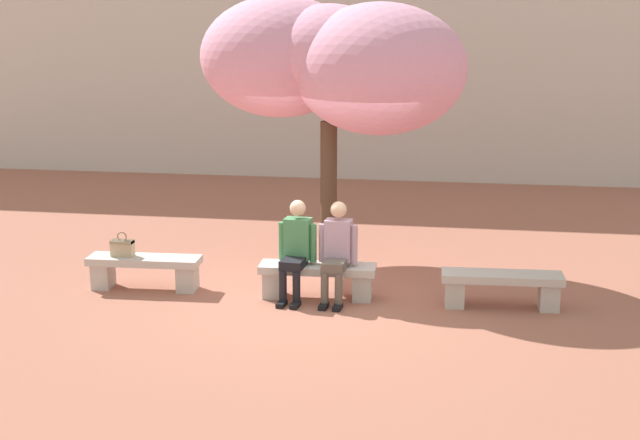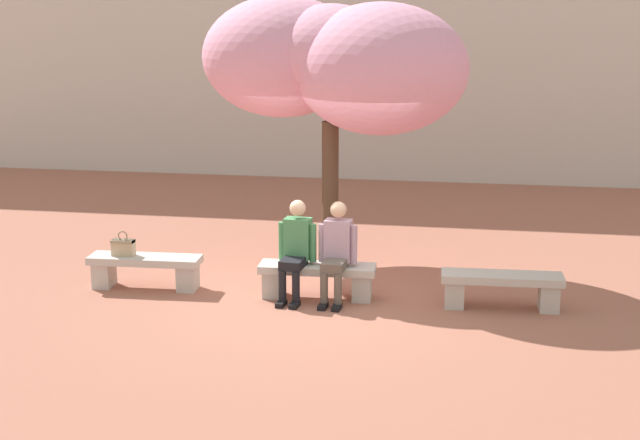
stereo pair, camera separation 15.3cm
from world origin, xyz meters
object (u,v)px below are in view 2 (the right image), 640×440
stone_bench_center (502,286)px  person_seated_right (337,248)px  stone_bench_near_west (317,276)px  stone_bench_west_end (145,267)px  person_seated_left (296,246)px  cherry_tree_main (334,62)px  handbag (123,246)px

stone_bench_center → person_seated_right: bearing=-178.5°
stone_bench_near_west → stone_bench_center: bearing=0.0°
stone_bench_west_end → person_seated_left: 2.13m
stone_bench_near_west → cherry_tree_main: bearing=93.1°
stone_bench_near_west → person_seated_right: person_seated_right is taller
stone_bench_center → cherry_tree_main: 4.09m
stone_bench_near_west → stone_bench_center: 2.36m
stone_bench_west_end → stone_bench_near_west: bearing=0.0°
stone_bench_near_west → handbag: size_ratio=4.51×
stone_bench_center → person_seated_left: size_ratio=1.19×
stone_bench_near_west → person_seated_left: bearing=-168.9°
person_seated_right → person_seated_left: bearing=180.0°
person_seated_right → stone_bench_center: bearing=1.5°
stone_bench_near_west → handbag: 2.67m
stone_bench_west_end → person_seated_right: (2.62, -0.05, 0.40)m
stone_bench_west_end → person_seated_left: person_seated_left is taller
stone_bench_west_end → cherry_tree_main: cherry_tree_main is taller
stone_bench_center → handbag: size_ratio=4.51×
stone_bench_near_west → person_seated_left: person_seated_left is taller
stone_bench_near_west → handbag: handbag is taller
stone_bench_west_end → person_seated_right: size_ratio=1.19×
person_seated_left → cherry_tree_main: (0.17, 1.96, 2.24)m
handbag → person_seated_left: bearing=-0.9°
person_seated_left → person_seated_right: same height
stone_bench_center → handbag: handbag is taller
stone_bench_near_west → cherry_tree_main: cherry_tree_main is taller
person_seated_right → handbag: 2.91m
stone_bench_center → person_seated_left: person_seated_left is taller
person_seated_left → cherry_tree_main: bearing=85.1°
handbag → cherry_tree_main: 3.97m
stone_bench_west_end → stone_bench_near_west: size_ratio=1.00×
handbag → cherry_tree_main: size_ratio=0.09×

